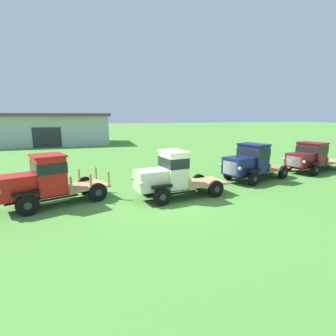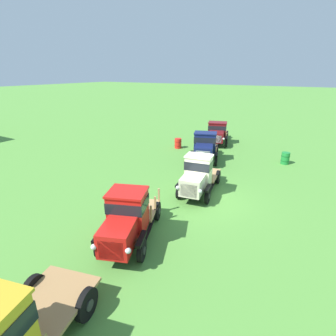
{
  "view_description": "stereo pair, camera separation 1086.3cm",
  "coord_description": "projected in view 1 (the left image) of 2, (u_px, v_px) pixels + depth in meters",
  "views": [
    {
      "loc": [
        -3.24,
        -10.59,
        3.82
      ],
      "look_at": [
        0.74,
        2.8,
        1.0
      ],
      "focal_mm": 28.0,
      "sensor_mm": 36.0,
      "label": 1
    },
    {
      "loc": [
        -11.92,
        -4.62,
        6.45
      ],
      "look_at": [
        0.74,
        2.8,
        1.0
      ],
      "focal_mm": 28.0,
      "sensor_mm": 36.0,
      "label": 2
    }
  ],
  "objects": [
    {
      "name": "oil_drum_near_fence",
      "position": [
        249.0,
        162.0,
        19.36
      ],
      "size": [
        0.63,
        0.63,
        0.87
      ],
      "color": "red",
      "rests_on": "ground"
    },
    {
      "name": "farm_shed",
      "position": [
        25.0,
        129.0,
        33.93
      ],
      "size": [
        21.45,
        8.39,
        4.07
      ],
      "color": "#B2B7BC",
      "rests_on": "ground"
    },
    {
      "name": "vintage_truck_second_in_line",
      "position": [
        45.0,
        180.0,
        11.03
      ],
      "size": [
        4.68,
        2.98,
        2.21
      ],
      "color": "black",
      "rests_on": "ground"
    },
    {
      "name": "vintage_truck_far_side",
      "position": [
        250.0,
        162.0,
        15.38
      ],
      "size": [
        4.93,
        3.13,
        2.19
      ],
      "color": "black",
      "rests_on": "ground"
    },
    {
      "name": "vintage_truck_midrow_center",
      "position": [
        171.0,
        175.0,
        12.07
      ],
      "size": [
        4.67,
        2.27,
        2.25
      ],
      "color": "black",
      "rests_on": "ground"
    },
    {
      "name": "vintage_truck_back_of_row",
      "position": [
        310.0,
        157.0,
        17.87
      ],
      "size": [
        5.57,
        3.24,
        2.02
      ],
      "color": "black",
      "rests_on": "ground"
    },
    {
      "name": "ground_plane",
      "position": [
        170.0,
        203.0,
        11.61
      ],
      "size": [
        240.0,
        240.0,
        0.0
      ],
      "primitive_type": "plane",
      "color": "#518E38"
    }
  ]
}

